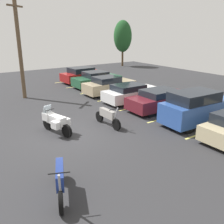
# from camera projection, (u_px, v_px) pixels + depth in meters

# --- Properties ---
(ground) EXTENTS (44.00, 44.00, 0.10)m
(ground) POSITION_uv_depth(u_px,v_px,m) (69.00, 135.00, 12.87)
(ground) COLOR #2D2D30
(motorcycle_touring) EXTENTS (2.16, 1.05, 1.37)m
(motorcycle_touring) POSITION_uv_depth(u_px,v_px,m) (56.00, 121.00, 12.79)
(motorcycle_touring) COLOR black
(motorcycle_touring) RESTS_ON ground
(motorcycle_second) EXTENTS (2.20, 0.62, 1.26)m
(motorcycle_second) POSITION_uv_depth(u_px,v_px,m) (108.00, 116.00, 13.77)
(motorcycle_second) COLOR black
(motorcycle_second) RESTS_ON ground
(motorcycle_third) EXTENTS (2.22, 1.07, 1.32)m
(motorcycle_third) POSITION_uv_depth(u_px,v_px,m) (60.00, 179.00, 7.94)
(motorcycle_third) COLOR black
(motorcycle_third) RESTS_ON ground
(parking_stripes) EXTENTS (21.89, 4.69, 0.01)m
(parking_stripes) POSITION_uv_depth(u_px,v_px,m) (146.00, 105.00, 17.78)
(parking_stripes) COLOR #EAE066
(parking_stripes) RESTS_ON ground
(car_red) EXTENTS (2.21, 4.35, 1.50)m
(car_red) POSITION_uv_depth(u_px,v_px,m) (83.00, 75.00, 25.13)
(car_red) COLOR maroon
(car_red) RESTS_ON ground
(car_green) EXTENTS (1.95, 4.35, 1.43)m
(car_green) POSITION_uv_depth(u_px,v_px,m) (97.00, 80.00, 23.09)
(car_green) COLOR #235638
(car_green) RESTS_ON ground
(car_tan) EXTENTS (1.84, 4.27, 1.43)m
(car_tan) POSITION_uv_depth(u_px,v_px,m) (109.00, 85.00, 20.66)
(car_tan) COLOR tan
(car_tan) RESTS_ON ground
(car_white) EXTENTS (1.80, 4.33, 1.31)m
(car_white) POSITION_uv_depth(u_px,v_px,m) (131.00, 93.00, 18.41)
(car_white) COLOR white
(car_white) RESTS_ON ground
(car_maroon) EXTENTS (1.94, 4.72, 1.35)m
(car_maroon) POSITION_uv_depth(u_px,v_px,m) (161.00, 100.00, 16.60)
(car_maroon) COLOR maroon
(car_maroon) RESTS_ON ground
(car_blue) EXTENTS (1.99, 4.52, 1.87)m
(car_blue) POSITION_uv_depth(u_px,v_px,m) (197.00, 108.00, 14.03)
(car_blue) COLOR #2D519E
(car_blue) RESTS_ON ground
(utility_pole) EXTENTS (1.31, 1.41, 7.20)m
(utility_pole) POSITION_uv_depth(u_px,v_px,m) (19.00, 48.00, 18.51)
(utility_pole) COLOR brown
(utility_pole) RESTS_ON ground
(tree_center_right) EXTENTS (2.52, 2.52, 6.27)m
(tree_center_right) POSITION_uv_depth(u_px,v_px,m) (123.00, 36.00, 35.37)
(tree_center_right) COLOR #4C3823
(tree_center_right) RESTS_ON ground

